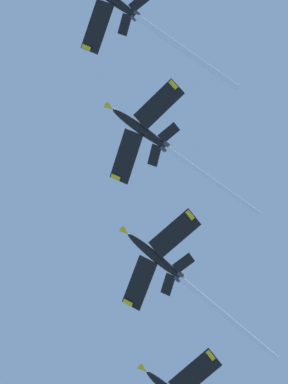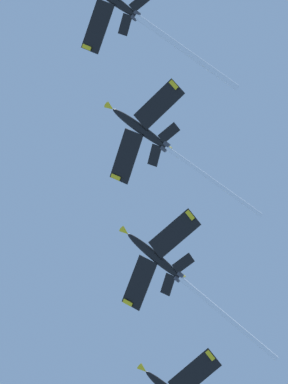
# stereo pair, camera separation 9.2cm
# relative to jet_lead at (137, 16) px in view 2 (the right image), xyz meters

# --- Properties ---
(jet_lead) EXTENTS (31.81, 19.70, 17.42)m
(jet_lead) POSITION_rel_jet_lead_xyz_m (0.00, 0.00, 0.00)
(jet_lead) COLOR black
(jet_second) EXTENTS (29.79, 19.56, 15.79)m
(jet_second) POSITION_rel_jet_lead_xyz_m (16.11, 12.01, -6.29)
(jet_second) COLOR black
(jet_third) EXTENTS (30.37, 19.73, 16.83)m
(jet_third) POSITION_rel_jet_lead_xyz_m (33.31, 24.82, -13.07)
(jet_third) COLOR black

